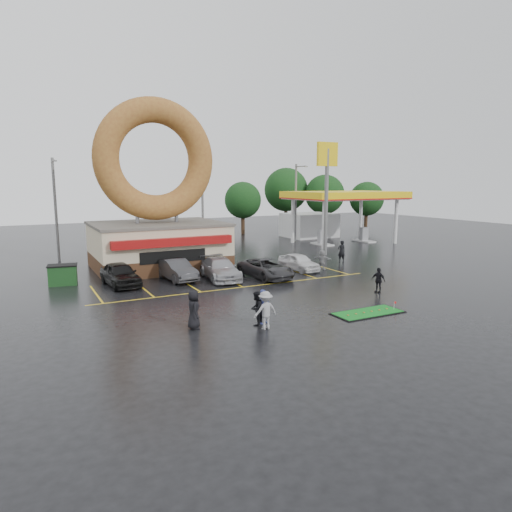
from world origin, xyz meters
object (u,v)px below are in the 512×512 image
shell_sign (327,177)px  car_grey (266,268)px  car_silver (220,269)px  dumpster (63,275)px  car_black (120,274)px  streetlight_right (296,201)px  streetlight_mid (203,203)px  car_dgrey (176,270)px  car_white (299,262)px  person_blue (264,307)px  donut_shop (157,213)px  putting_green (368,313)px  streetlight_left (56,207)px  person_cameraman (378,280)px  gas_station (329,210)px

shell_sign → car_grey: (-10.19, -6.65, -6.68)m
car_silver → dumpster: (-10.23, 3.31, -0.10)m
shell_sign → car_black: shell_sign is taller
streetlight_right → car_black: size_ratio=1.95×
streetlight_mid → streetlight_right: bearing=4.8°
streetlight_mid → dumpster: streetlight_mid is taller
streetlight_mid → car_dgrey: size_ratio=1.99×
car_white → person_blue: size_ratio=2.35×
car_white → car_silver: bearing=176.0°
dumpster → streetlight_mid: bearing=46.0°
donut_shop → streetlight_right: 21.00m
car_silver → car_white: (6.79, 0.07, -0.07)m
person_blue → putting_green: (5.76, -1.06, -0.82)m
streetlight_left → car_black: bearing=-76.9°
car_black → person_cameraman: (14.06, -9.61, 0.01)m
gas_station → car_silver: gas_station is taller
streetlight_mid → car_silver: (-4.33, -14.42, -4.03)m
shell_sign → streetlight_mid: bearing=135.3°
streetlight_right → person_cameraman: streetlight_right is taller
person_cameraman → dumpster: bearing=-142.0°
car_black → dumpster: (-3.42, 2.12, -0.14)m
streetlight_right → person_cameraman: size_ratio=5.63×
car_silver → car_grey: bearing=-13.4°
gas_station → streetlight_left: 30.04m
streetlight_right → car_grey: bearing=-128.5°
car_dgrey → shell_sign: bearing=9.2°
shell_sign → person_blue: bearing=-133.9°
car_dgrey → dumpster: 7.65m
donut_shop → putting_green: bearing=-71.2°
shell_sign → car_silver: shell_sign is taller
donut_shop → shell_sign: size_ratio=1.27×
streetlight_left → streetlight_mid: same height
car_grey → car_black: bearing=161.9°
donut_shop → car_black: (-4.15, -5.29, -3.68)m
car_grey → putting_green: bearing=-92.8°
streetlight_left → shell_sign: bearing=-19.0°
shell_sign → person_cameraman: size_ratio=6.63×
streetlight_left → car_grey: size_ratio=1.78×
shell_sign → putting_green: 21.14m
streetlight_right → putting_green: 30.39m
streetlight_right → person_blue: bearing=-125.4°
streetlight_right → person_cameraman: 25.83m
dumpster → putting_green: dumpster is taller
car_black → car_grey: car_black is taller
streetlight_right → car_white: (-9.54, -15.35, -4.10)m
car_silver → person_cameraman: person_cameraman is taller
shell_sign → putting_green: (-9.80, -17.23, -7.35)m
person_cameraman → car_white: bearing=164.9°
car_dgrey → car_silver: bearing=-27.5°
car_white → putting_green: bearing=-110.1°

